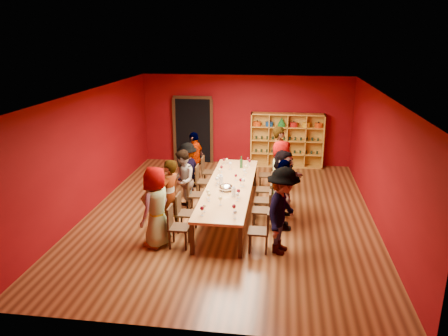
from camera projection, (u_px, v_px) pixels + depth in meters
The scene contains 52 objects.
room_shell at pixel (229, 156), 10.46m from camera, with size 7.10×9.10×3.04m.
tasting_table at pixel (229, 187), 10.70m from camera, with size 1.10×4.50×0.75m.
doorway at pixel (193, 130), 15.00m from camera, with size 1.40×0.17×2.30m.
shelving_unit at pixel (287, 138), 14.52m from camera, with size 2.40×0.40×1.80m.
chair_person_left_0 at pixel (175, 224), 9.13m from camera, with size 0.42×0.42×0.89m.
person_left_0 at pixel (156, 207), 9.07m from camera, with size 0.85×0.46×1.73m, color #141C39.
chair_person_left_1 at pixel (183, 211), 9.84m from camera, with size 0.42×0.42×0.89m.
person_left_1 at pixel (170, 196), 9.77m from camera, with size 0.61×0.45×1.67m, color silver.
chair_person_left_2 at pixel (194, 192), 10.96m from camera, with size 0.42×0.42×0.89m.
person_left_2 at pixel (182, 181), 10.91m from camera, with size 0.76×0.42×1.57m, color #141B39.
chair_person_left_3 at pixel (201, 179), 11.91m from camera, with size 0.42×0.42×0.89m.
person_left_3 at pixel (188, 170), 11.89m from camera, with size 0.98×0.40×1.51m, color #4A4A4F.
chair_person_left_4 at pixel (207, 170), 12.72m from camera, with size 0.42×0.42×0.89m.
person_left_4 at pixel (195, 159), 12.67m from camera, with size 0.95×0.43×1.62m, color #C0808E.
chair_person_right_0 at pixel (263, 229), 8.93m from camera, with size 0.42×0.42×0.89m.
person_right_0 at pixel (282, 211), 8.76m from camera, with size 1.17×0.48×1.82m, color #5E8AC2.
chair_person_right_1 at pixel (265, 208), 9.98m from camera, with size 0.42×0.42×0.89m.
person_right_1 at pixel (283, 195), 9.83m from camera, with size 0.97×0.44×1.66m, color #16173D.
chair_person_right_2 at pixel (266, 198), 10.57m from camera, with size 0.42×0.42×0.89m.
person_right_2 at pixel (283, 185), 10.41m from camera, with size 1.60×0.46×1.72m, color #47464B.
chair_person_right_3 at pixel (267, 187), 11.30m from camera, with size 0.42×0.42×0.89m.
person_right_3 at pixel (281, 174), 11.14m from camera, with size 0.85×0.47×1.75m, color beige.
chair_person_right_4 at pixel (269, 173), 12.44m from camera, with size 0.42×0.42×0.89m.
person_right_4 at pixel (280, 159), 12.28m from camera, with size 0.68×0.49×1.86m, color #5981B8.
wine_glass_0 at pixel (202, 209), 8.89m from camera, with size 0.09×0.09×0.21m.
wine_glass_1 at pixel (241, 180), 10.62m from camera, with size 0.08×0.08×0.20m.
wine_glass_2 at pixel (244, 171), 11.39m from camera, with size 0.07×0.07×0.18m.
wine_glass_3 at pixel (219, 170), 11.42m from camera, with size 0.07×0.07×0.18m.
wine_glass_4 at pixel (221, 167), 11.66m from camera, with size 0.08×0.08×0.19m.
wine_glass_5 at pixel (246, 167), 11.59m from camera, with size 0.09×0.09×0.22m.
wine_glass_6 at pixel (218, 177), 10.81m from camera, with size 0.09×0.09×0.22m.
wine_glass_7 at pixel (217, 179), 10.66m from camera, with size 0.09×0.09×0.21m.
wine_glass_8 at pixel (227, 160), 12.37m from camera, with size 0.07×0.07×0.18m.
wine_glass_9 at pixel (230, 164), 11.90m from camera, with size 0.09×0.09×0.21m.
wine_glass_10 at pixel (237, 195), 9.69m from camera, with size 0.08×0.08×0.19m.
wine_glass_11 at pixel (204, 206), 9.08m from camera, with size 0.07×0.07×0.18m.
wine_glass_12 at pixel (243, 181), 10.56m from camera, with size 0.09×0.09×0.21m.
wine_glass_13 at pixel (220, 198), 9.43m from camera, with size 0.09×0.09×0.21m.
wine_glass_14 at pixel (238, 191), 9.85m from camera, with size 0.09×0.09×0.22m.
wine_glass_15 at pixel (209, 195), 9.66m from camera, with size 0.08×0.08×0.20m.
wine_glass_16 at pixel (236, 176), 10.99m from camera, with size 0.07×0.07×0.18m.
wine_glass_17 at pixel (235, 212), 8.75m from camera, with size 0.08×0.08×0.19m.
wine_glass_18 at pixel (234, 207), 8.98m from camera, with size 0.08×0.08×0.21m.
wine_glass_19 at pixel (222, 187), 10.19m from camera, with size 0.07×0.07×0.19m.
wine_glass_20 at pixel (248, 159), 12.40m from camera, with size 0.08×0.08×0.20m.
wine_glass_21 at pixel (224, 160), 12.36m from camera, with size 0.07×0.07×0.18m.
wine_glass_22 at pixel (208, 192), 9.83m from camera, with size 0.08×0.08×0.21m.
wine_glass_23 at pixel (250, 161), 12.20m from camera, with size 0.08×0.08×0.20m.
spittoon_bowl at pixel (226, 187), 10.32m from camera, with size 0.33×0.33×0.18m, color silver.
carafe_a at pixel (221, 180), 10.67m from camera, with size 0.13×0.13×0.28m.
carafe_b at pixel (234, 192), 9.93m from camera, with size 0.12×0.12×0.25m.
wine_bottle at pixel (241, 163), 12.04m from camera, with size 0.10×0.10×0.33m.
Camera 1 is at (1.22, -10.00, 4.35)m, focal length 35.00 mm.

